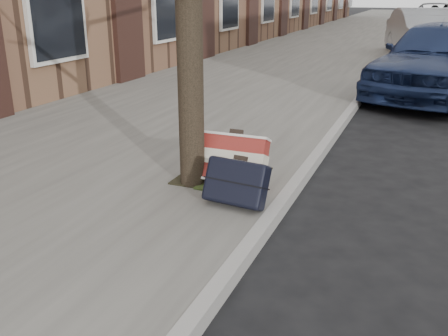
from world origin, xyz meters
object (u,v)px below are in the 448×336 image
at_px(car_near_front, 440,58).
at_px(suitcase_navy, 236,182).
at_px(suitcase_red, 233,159).
at_px(car_near_mid, 426,35).

bearing_deg(car_near_front, suitcase_navy, -88.69).
height_order(suitcase_red, suitcase_navy, suitcase_red).
distance_m(suitcase_red, car_near_mid, 11.61).
bearing_deg(suitcase_red, suitcase_navy, -65.80).
bearing_deg(car_near_front, car_near_mid, 109.24).
relative_size(suitcase_navy, car_near_mid, 0.13).
xyz_separation_m(suitcase_red, suitcase_navy, (0.22, -0.48, -0.04)).
xyz_separation_m(suitcase_navy, car_near_mid, (1.27, 11.99, 0.40)).
height_order(suitcase_red, car_near_front, car_near_front).
xyz_separation_m(suitcase_navy, car_near_front, (1.64, 6.57, 0.40)).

